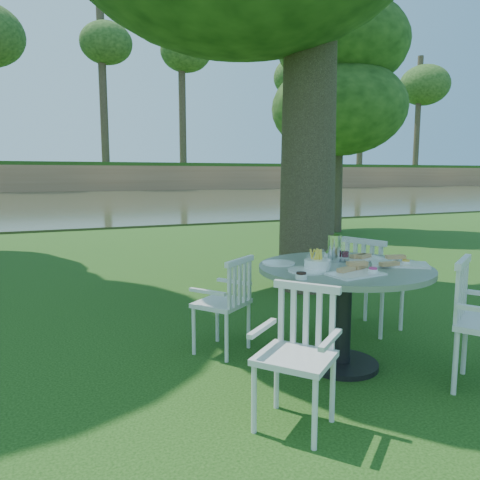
# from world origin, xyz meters

# --- Properties ---
(ground) EXTENTS (140.00, 140.00, 0.00)m
(ground) POSITION_xyz_m (0.00, 0.00, 0.00)
(ground) COLOR #12370B
(ground) RESTS_ON ground
(table) EXTENTS (1.31, 1.31, 0.80)m
(table) POSITION_xyz_m (0.30, -1.10, 0.63)
(table) COLOR black
(table) RESTS_ON ground
(chair_ne) EXTENTS (0.55, 0.57, 0.90)m
(chair_ne) POSITION_xyz_m (1.02, -0.52, 0.53)
(chair_ne) COLOR silver
(chair_ne) RESTS_ON ground
(chair_nw) EXTENTS (0.56, 0.55, 0.81)m
(chair_nw) POSITION_xyz_m (-0.40, -0.49, 0.48)
(chair_nw) COLOR silver
(chair_nw) RESTS_ON ground
(chair_sw) EXTENTS (0.57, 0.58, 0.83)m
(chair_sw) POSITION_xyz_m (-0.43, -1.67, 0.49)
(chair_sw) COLOR silver
(chair_sw) RESTS_ON ground
(chair_se) EXTENTS (0.62, 0.61, 0.91)m
(chair_se) POSITION_xyz_m (0.94, -1.76, 0.53)
(chair_se) COLOR silver
(chair_se) RESTS_ON ground
(tableware) EXTENTS (1.22, 0.83, 0.21)m
(tableware) POSITION_xyz_m (0.27, -1.06, 0.84)
(tableware) COLOR white
(tableware) RESTS_ON table
(river) EXTENTS (100.00, 28.00, 0.12)m
(river) POSITION_xyz_m (0.00, 23.00, 0.00)
(river) COLOR #32361F
(river) RESTS_ON ground
(far_bank) EXTENTS (100.00, 18.00, 15.20)m
(far_bank) POSITION_xyz_m (0.28, 41.12, 7.25)
(far_bank) COLOR #9A6848
(far_bank) RESTS_ON ground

